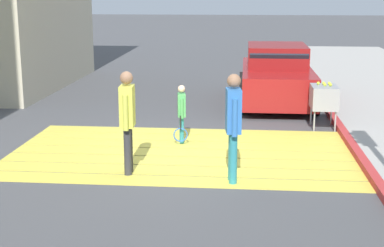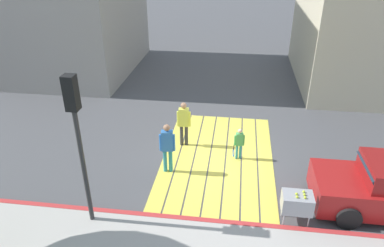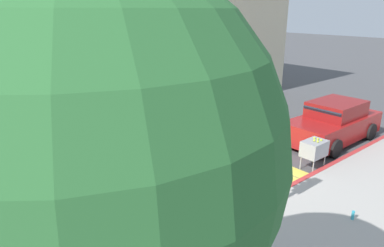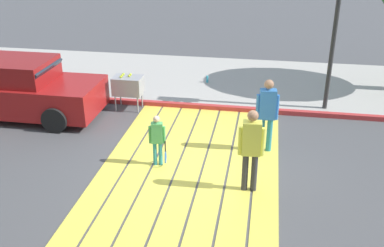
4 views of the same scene
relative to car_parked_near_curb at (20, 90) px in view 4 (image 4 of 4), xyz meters
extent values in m
plane|color=#4C4C4F|center=(2.00, 5.02, -0.73)|extent=(120.00, 120.00, 0.00)
cube|color=#EAD64C|center=(2.00, 3.37, -0.73)|extent=(6.40, 0.50, 0.01)
cube|color=#EAD64C|center=(2.00, 3.92, -0.73)|extent=(6.40, 0.50, 0.01)
cube|color=#EAD64C|center=(2.00, 4.47, -0.73)|extent=(6.40, 0.50, 0.01)
cube|color=#EAD64C|center=(2.00, 5.02, -0.73)|extent=(6.40, 0.50, 0.01)
cube|color=#EAD64C|center=(2.00, 5.57, -0.73)|extent=(6.40, 0.50, 0.01)
cube|color=#EAD64C|center=(2.00, 6.12, -0.73)|extent=(6.40, 0.50, 0.01)
cube|color=#EAD64C|center=(2.00, 6.67, -0.73)|extent=(6.40, 0.50, 0.01)
cube|color=#ADA8A0|center=(-3.60, 5.02, -0.67)|extent=(4.80, 40.00, 0.12)
cube|color=#BC3333|center=(-1.25, 5.02, -0.67)|extent=(0.16, 40.00, 0.13)
cube|color=maroon|center=(0.00, 0.03, -0.14)|extent=(1.81, 4.30, 0.80)
cube|color=maroon|center=(0.00, -0.12, 0.54)|extent=(1.54, 2.07, 0.60)
cube|color=#1E2833|center=(0.00, 0.80, 0.48)|extent=(1.48, 0.33, 0.49)
cylinder|color=black|center=(0.88, 1.36, -0.40)|extent=(0.22, 0.66, 0.66)
cylinder|color=black|center=(-0.89, 1.36, -0.40)|extent=(0.22, 0.66, 0.66)
cylinder|color=#2D2D2D|center=(-1.60, 8.18, 0.97)|extent=(0.12, 0.12, 3.40)
cube|color=#99999E|center=(-0.90, 2.74, -0.03)|extent=(0.56, 0.80, 0.50)
cylinder|color=#99999E|center=(-0.68, 3.06, -0.51)|extent=(0.04, 0.04, 0.45)
cylinder|color=#99999E|center=(-1.12, 3.06, -0.51)|extent=(0.04, 0.04, 0.45)
cylinder|color=#99999E|center=(-0.68, 2.42, -0.51)|extent=(0.04, 0.04, 0.45)
cylinder|color=#99999E|center=(-1.12, 2.42, -0.51)|extent=(0.04, 0.04, 0.45)
sphere|color=#CCE033|center=(-1.02, 2.59, 0.25)|extent=(0.07, 0.07, 0.07)
sphere|color=#CCE033|center=(-0.90, 2.59, 0.25)|extent=(0.07, 0.07, 0.07)
sphere|color=#CCE033|center=(-0.78, 2.59, 0.25)|extent=(0.07, 0.07, 0.07)
sphere|color=#CCE033|center=(-1.02, 2.79, 0.25)|extent=(0.07, 0.07, 0.07)
sphere|color=#CCE033|center=(-0.90, 2.79, 0.25)|extent=(0.07, 0.07, 0.07)
cylinder|color=#33A5BF|center=(-3.17, 4.66, -0.50)|extent=(0.07, 0.07, 0.22)
cylinder|color=teal|center=(1.00, 6.68, -0.32)|extent=(0.12, 0.12, 0.82)
cylinder|color=teal|center=(1.02, 6.50, -0.32)|extent=(0.12, 0.12, 0.82)
cube|color=#3372BF|center=(1.01, 6.59, 0.43)|extent=(0.27, 0.39, 0.69)
sphere|color=#9E7051|center=(1.01, 6.59, 0.90)|extent=(0.21, 0.21, 0.21)
cylinder|color=#3372BF|center=(0.98, 6.80, 0.37)|extent=(0.09, 0.09, 0.58)
cylinder|color=#3372BF|center=(1.03, 6.38, 0.37)|extent=(0.09, 0.09, 0.58)
cylinder|color=#333338|center=(2.74, 6.41, -0.33)|extent=(0.12, 0.12, 0.81)
cylinder|color=#333338|center=(2.75, 6.24, -0.33)|extent=(0.12, 0.12, 0.81)
cube|color=#D8D84C|center=(2.74, 6.33, 0.42)|extent=(0.24, 0.37, 0.68)
sphere|color=#9E7051|center=(2.74, 6.33, 0.88)|extent=(0.21, 0.21, 0.21)
cylinder|color=#D8D84C|center=(2.73, 6.53, 0.35)|extent=(0.09, 0.09, 0.58)
cylinder|color=#D8D84C|center=(2.76, 6.12, 0.35)|extent=(0.09, 0.09, 0.58)
cylinder|color=teal|center=(2.07, 4.37, -0.46)|extent=(0.08, 0.08, 0.55)
cylinder|color=teal|center=(2.09, 4.25, -0.46)|extent=(0.08, 0.08, 0.55)
cube|color=#4CA559|center=(2.08, 4.31, 0.05)|extent=(0.19, 0.26, 0.46)
sphere|color=beige|center=(2.08, 4.31, 0.37)|extent=(0.14, 0.14, 0.14)
cylinder|color=#4CA559|center=(2.05, 4.46, 0.00)|extent=(0.06, 0.06, 0.39)
cylinder|color=#4CA559|center=(2.10, 4.16, 0.00)|extent=(0.06, 0.06, 0.39)
cylinder|color=black|center=(2.08, 4.48, -0.28)|extent=(0.03, 0.03, 0.28)
torus|color=blue|center=(2.08, 4.48, -0.52)|extent=(0.28, 0.07, 0.28)
camera|label=1|loc=(0.85, 15.29, 2.27)|focal=53.38mm
camera|label=2|loc=(-8.61, 4.50, 6.24)|focal=33.67mm
camera|label=3|loc=(-6.13, 12.03, 4.11)|focal=31.96mm
camera|label=4|loc=(10.42, 6.51, 4.21)|focal=42.03mm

